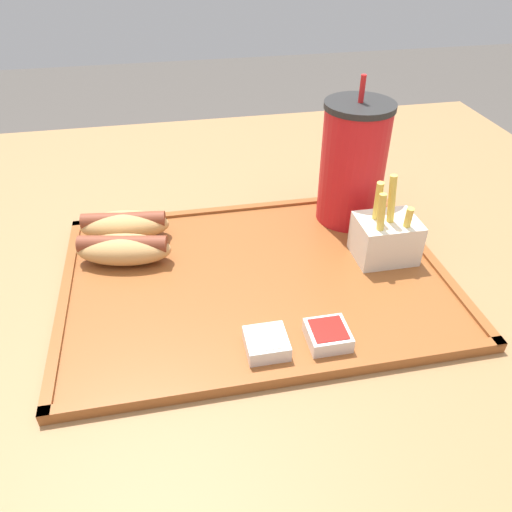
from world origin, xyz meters
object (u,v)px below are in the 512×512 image
object	(u,v)px
hot_dog_near	(124,249)
hot_dog_far	(124,224)
soda_cup	(353,163)
fries_carton	(385,237)
sauce_cup_ketchup	(328,335)
sauce_cup_mayo	(266,343)

from	to	relation	value
hot_dog_near	hot_dog_far	bearing A→B (deg)	90.00
soda_cup	fries_carton	size ratio (longest dim) A/B	1.75
soda_cup	sauce_cup_ketchup	bearing A→B (deg)	-113.96
sauce_cup_mayo	sauce_cup_ketchup	xyz separation A→B (m)	(0.07, -0.00, 0.00)
hot_dog_far	sauce_cup_mayo	world-z (taller)	hot_dog_far
soda_cup	fries_carton	bearing A→B (deg)	-83.13
hot_dog_far	sauce_cup_mayo	size ratio (longest dim) A/B	2.91
sauce_cup_mayo	hot_dog_near	bearing A→B (deg)	128.27
hot_dog_far	sauce_cup_mayo	bearing A→B (deg)	-59.05
soda_cup	hot_dog_far	distance (m)	0.33
hot_dog_near	fries_carton	bearing A→B (deg)	-9.09
hot_dog_far	sauce_cup_ketchup	world-z (taller)	hot_dog_far
hot_dog_far	hot_dog_near	xyz separation A→B (m)	(0.00, -0.06, 0.00)
hot_dog_near	fries_carton	world-z (taller)	fries_carton
hot_dog_far	sauce_cup_ketchup	size ratio (longest dim) A/B	2.91
hot_dog_far	hot_dog_near	bearing A→B (deg)	-90.00
soda_cup	sauce_cup_ketchup	xyz separation A→B (m)	(-0.11, -0.24, -0.08)
hot_dog_far	hot_dog_near	distance (m)	0.06
fries_carton	sauce_cup_mayo	xyz separation A→B (m)	(-0.19, -0.13, -0.02)
fries_carton	sauce_cup_mayo	distance (m)	0.23
sauce_cup_mayo	sauce_cup_ketchup	world-z (taller)	same
soda_cup	hot_dog_far	world-z (taller)	soda_cup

